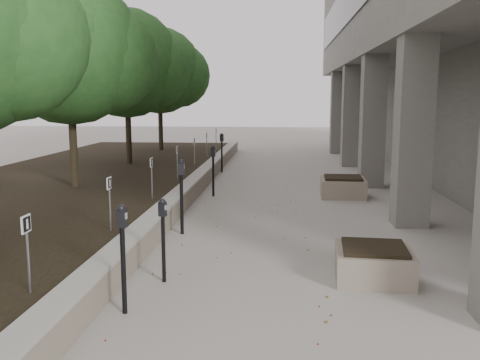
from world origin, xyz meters
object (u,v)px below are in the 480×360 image
(parking_meter_1, at_px, (123,259))
(planter_back, at_px, (343,187))
(crabapple_tree_3, at_px, (70,82))
(parking_meter_2, at_px, (163,241))
(crabapple_tree_5, at_px, (160,89))
(parking_meter_5, at_px, (222,153))
(planter_front, at_px, (374,263))
(crabapple_tree_4, at_px, (127,87))
(parking_meter_4, at_px, (213,171))
(parking_meter_3, at_px, (182,197))

(parking_meter_1, xyz_separation_m, planter_back, (3.69, 8.33, -0.43))
(crabapple_tree_3, relative_size, planter_back, 4.49)
(parking_meter_2, bearing_deg, crabapple_tree_5, 124.34)
(crabapple_tree_5, relative_size, planter_back, 4.49)
(parking_meter_5, bearing_deg, crabapple_tree_3, -102.25)
(planter_front, xyz_separation_m, planter_back, (0.31, 6.79, 0.02))
(crabapple_tree_4, xyz_separation_m, parking_meter_4, (3.55, -3.98, -2.41))
(parking_meter_5, xyz_separation_m, planter_front, (3.60, -11.34, -0.46))
(parking_meter_4, height_order, planter_back, parking_meter_4)
(crabapple_tree_3, distance_m, crabapple_tree_5, 10.00)
(crabapple_tree_3, height_order, parking_meter_2, crabapple_tree_3)
(parking_meter_2, bearing_deg, parking_meter_4, 112.53)
(crabapple_tree_4, height_order, parking_meter_3, crabapple_tree_4)
(crabapple_tree_3, relative_size, crabapple_tree_5, 1.00)
(crabapple_tree_4, distance_m, planter_back, 8.56)
(crabapple_tree_4, relative_size, planter_back, 4.49)
(parking_meter_1, relative_size, parking_meter_4, 1.00)
(planter_front, bearing_deg, parking_meter_2, -173.50)
(parking_meter_5, distance_m, planter_back, 6.01)
(crabapple_tree_3, height_order, crabapple_tree_4, same)
(parking_meter_5, bearing_deg, planter_front, -55.38)
(parking_meter_5, relative_size, planter_back, 1.20)
(crabapple_tree_3, relative_size, parking_meter_2, 4.29)
(planter_front, bearing_deg, planter_back, 87.38)
(parking_meter_2, bearing_deg, planter_back, 85.49)
(parking_meter_2, bearing_deg, parking_meter_5, 113.47)
(crabapple_tree_3, bearing_deg, parking_meter_3, -42.09)
(crabapple_tree_4, relative_size, parking_meter_4, 3.84)
(crabapple_tree_5, relative_size, parking_meter_4, 3.84)
(parking_meter_4, relative_size, parking_meter_5, 0.98)
(parking_meter_1, height_order, planter_back, parking_meter_1)
(parking_meter_4, height_order, planter_front, parking_meter_4)
(parking_meter_2, distance_m, parking_meter_5, 11.71)
(crabapple_tree_4, distance_m, parking_meter_4, 5.86)
(parking_meter_3, xyz_separation_m, planter_front, (3.39, -2.43, -0.50))
(crabapple_tree_4, distance_m, parking_meter_5, 4.11)
(crabapple_tree_4, bearing_deg, parking_meter_5, 13.76)
(parking_meter_2, xyz_separation_m, parking_meter_4, (-0.16, 6.92, 0.07))
(parking_meter_3, bearing_deg, planter_back, 42.08)
(crabapple_tree_4, height_order, crabapple_tree_5, same)
(parking_meter_4, bearing_deg, planter_front, -56.72)
(parking_meter_3, distance_m, planter_back, 5.75)
(parking_meter_1, xyz_separation_m, planter_front, (3.38, 1.53, -0.45))
(parking_meter_2, relative_size, parking_meter_4, 0.90)
(parking_meter_2, relative_size, parking_meter_3, 0.83)
(planter_front, bearing_deg, parking_meter_4, 116.64)
(crabapple_tree_4, bearing_deg, crabapple_tree_5, 90.00)
(crabapple_tree_4, distance_m, parking_meter_1, 12.80)
(parking_meter_1, bearing_deg, crabapple_tree_3, 125.39)
(crabapple_tree_5, bearing_deg, crabapple_tree_4, -90.00)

